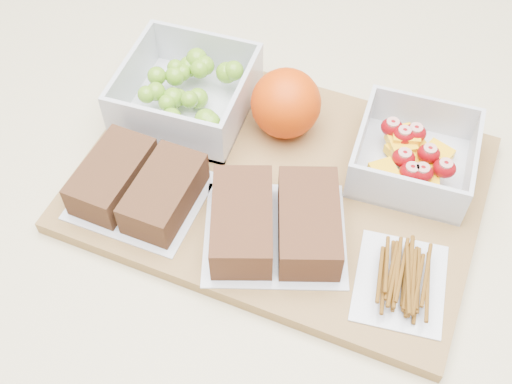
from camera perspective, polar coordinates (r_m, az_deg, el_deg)
counter at (r=1.09m, az=0.58°, el=-14.67°), size 1.20×0.90×0.90m
cutting_board at (r=0.69m, az=2.11°, el=0.77°), size 0.44×0.33×0.02m
grape_container at (r=0.74m, az=-5.99°, el=8.87°), size 0.14×0.14×0.06m
fruit_container at (r=0.70m, az=13.80°, el=3.09°), size 0.12×0.12×0.05m
orange at (r=0.71m, az=2.67°, el=7.88°), size 0.08×0.08×0.08m
sandwich_bag_left at (r=0.67m, az=-10.41°, el=0.59°), size 0.14×0.12×0.04m
sandwich_bag_center at (r=0.63m, az=1.74°, el=-2.75°), size 0.17×0.16×0.04m
pretzel_bag at (r=0.62m, az=12.85°, el=-7.39°), size 0.09×0.11×0.02m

